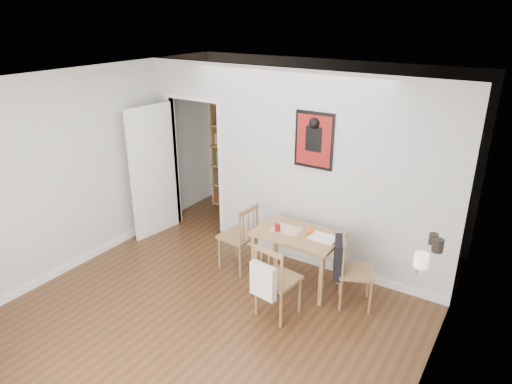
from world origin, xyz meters
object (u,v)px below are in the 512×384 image
Objects in this scene: bookshelf at (234,157)px; mantel_lamp at (421,262)px; chair_right at (355,271)px; fireplace at (426,308)px; red_glass at (277,228)px; ceramic_jar_a at (438,245)px; orange_fruit at (310,231)px; chair_left at (238,237)px; dining_table at (297,239)px; notebook at (323,238)px; chair_front at (278,279)px; ceramic_jar_b at (433,239)px.

bookshelf reaches higher than mantel_lamp.
fireplace reaches higher than chair_right.
red_glass is 0.72× the size of ceramic_jar_a.
chair_right is 3.27m from bookshelf.
chair_right is 10.86× the size of orange_fruit.
chair_left is 10.11× the size of red_glass.
ceramic_jar_a is (-0.01, 0.14, 0.61)m from fireplace.
dining_table is 1.83m from ceramic_jar_a.
dining_table is 0.34m from notebook.
bookshelf is 9.58× the size of mantel_lamp.
bookshelf is 4.45m from mantel_lamp.
chair_left is 1.02m from orange_fruit.
chair_front is (0.96, -0.61, -0.00)m from chair_left.
orange_fruit is at bearing 22.04° from red_glass.
bookshelf is 4.11m from ceramic_jar_b.
chair_right is 2.69× the size of notebook.
ceramic_jar_b is (-0.07, 0.13, -0.01)m from ceramic_jar_a.
chair_front is 2.84× the size of notebook.
orange_fruit is 0.62× the size of ceramic_jar_a.
chair_left is at bearing -174.01° from notebook.
ceramic_jar_b reaches higher than orange_fruit.
bookshelf is 4.30m from fireplace.
notebook is at bearing 12.48° from red_glass.
dining_table is at bearing -174.00° from notebook.
dining_table is 0.80m from chair_right.
ceramic_jar_b is at bearing -14.81° from notebook.
notebook is (0.56, 0.12, -0.04)m from red_glass.
orange_fruit is at bearing 171.06° from chair_right.
red_glass is (1.80, -1.66, -0.16)m from bookshelf.
orange_fruit is at bearing 166.19° from ceramic_jar_b.
fireplace is 9.77× the size of ceramic_jar_a.
chair_right reaches higher than red_glass.
notebook is (1.16, 0.12, 0.26)m from chair_left.
red_glass is 1.99m from ceramic_jar_a.
fireplace is 13.61× the size of red_glass.
chair_right is 0.95× the size of chair_front.
mantel_lamp reaches higher than ceramic_jar_b.
mantel_lamp is 0.49m from ceramic_jar_a.
bookshelf is 2.65m from orange_fruit.
mantel_lamp reaches higher than chair_right.
red_glass is 1.16× the size of orange_fruit.
chair_left is 0.67m from red_glass.
bookshelf is (-1.21, 1.65, 0.45)m from chair_left.
fireplace reaches higher than chair_front.
bookshelf is at bearing 152.83° from ceramic_jar_b.
chair_left is at bearing 174.94° from ceramic_jar_b.
chair_right reaches higher than dining_table.
notebook is (-0.45, 0.08, 0.27)m from chair_right.
mantel_lamp is 1.77× the size of ceramic_jar_b.
red_glass is 0.84× the size of ceramic_jar_b.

